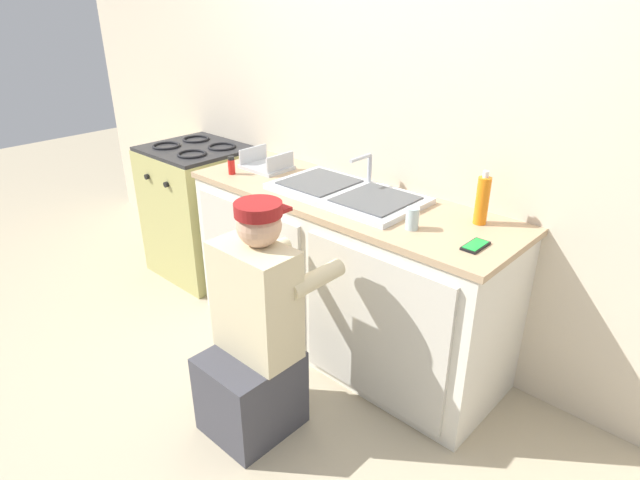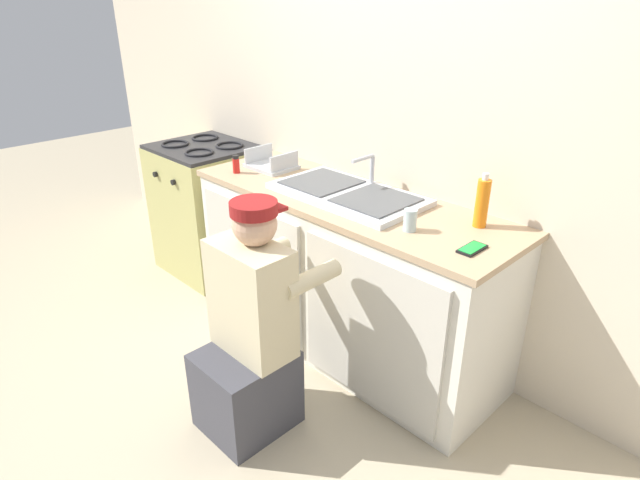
% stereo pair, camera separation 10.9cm
% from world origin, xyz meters
% --- Properties ---
extents(ground_plane, '(12.00, 12.00, 0.00)m').
position_xyz_m(ground_plane, '(0.00, 0.00, 0.00)').
color(ground_plane, tan).
extents(back_wall, '(6.00, 0.10, 2.50)m').
position_xyz_m(back_wall, '(0.00, 0.65, 1.25)').
color(back_wall, beige).
rests_on(back_wall, ground_plane).
extents(counter_cabinet, '(1.83, 0.62, 0.88)m').
position_xyz_m(counter_cabinet, '(0.00, 0.29, 0.44)').
color(counter_cabinet, silver).
rests_on(counter_cabinet, ground_plane).
extents(countertop, '(1.87, 0.62, 0.03)m').
position_xyz_m(countertop, '(0.00, 0.30, 0.90)').
color(countertop, tan).
rests_on(countertop, counter_cabinet).
extents(sink_double_basin, '(0.80, 0.44, 0.19)m').
position_xyz_m(sink_double_basin, '(0.00, 0.30, 0.93)').
color(sink_double_basin, silver).
rests_on(sink_double_basin, countertop).
extents(stove_range, '(0.65, 0.62, 0.94)m').
position_xyz_m(stove_range, '(-1.34, 0.30, 0.46)').
color(stove_range, tan).
rests_on(stove_range, ground_plane).
extents(plumber_person, '(0.42, 0.61, 1.10)m').
position_xyz_m(plumber_person, '(0.12, -0.46, 0.46)').
color(plumber_person, '#3F3F47').
rests_on(plumber_person, ground_plane).
extents(spice_bottle_red, '(0.04, 0.04, 0.10)m').
position_xyz_m(spice_bottle_red, '(-0.72, 0.13, 0.96)').
color(spice_bottle_red, red).
rests_on(spice_bottle_red, countertop).
extents(soap_bottle_orange, '(0.06, 0.06, 0.25)m').
position_xyz_m(soap_bottle_orange, '(0.68, 0.44, 1.02)').
color(soap_bottle_orange, orange).
rests_on(soap_bottle_orange, countertop).
extents(dish_rack_tray, '(0.28, 0.22, 0.11)m').
position_xyz_m(dish_rack_tray, '(-0.65, 0.34, 0.94)').
color(dish_rack_tray, '#B2B7BC').
rests_on(dish_rack_tray, countertop).
extents(cell_phone, '(0.07, 0.14, 0.01)m').
position_xyz_m(cell_phone, '(0.78, 0.21, 0.92)').
color(cell_phone, black).
rests_on(cell_phone, countertop).
extents(water_glass, '(0.06, 0.06, 0.10)m').
position_xyz_m(water_glass, '(0.48, 0.18, 0.96)').
color(water_glass, '#ADC6CC').
rests_on(water_glass, countertop).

